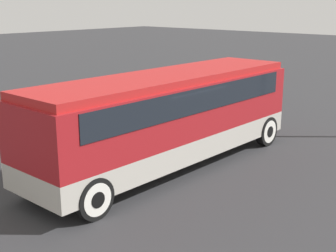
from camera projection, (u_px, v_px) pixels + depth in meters
The scene contains 3 objects.
ground_plane at pixel (168, 167), 14.34m from camera, with size 120.00×120.00×0.00m, color #2D2D30.
tour_bus at pixel (170, 111), 13.97m from camera, with size 9.58×2.51×2.86m.
parked_car_near at pixel (124, 92), 22.21m from camera, with size 4.51×1.97×1.40m.
Camera 1 is at (-10.11, -9.00, 4.90)m, focal length 50.00 mm.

